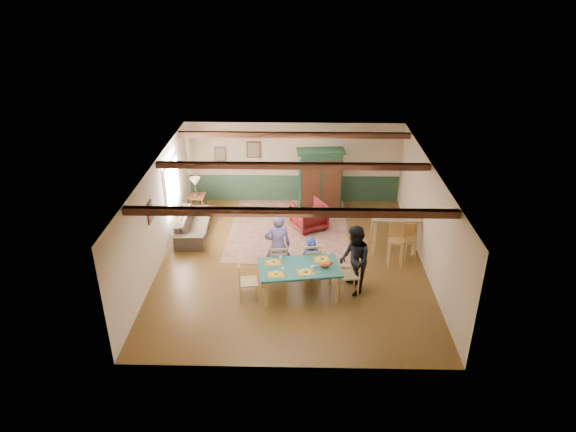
{
  "coord_description": "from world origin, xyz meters",
  "views": [
    {
      "loc": [
        0.17,
        -11.82,
        7.23
      ],
      "look_at": [
        -0.11,
        0.47,
        1.15
      ],
      "focal_mm": 32.0,
      "sensor_mm": 36.0,
      "label": 1
    }
  ],
  "objects_px": {
    "dining_chair_far_right": "(311,260)",
    "armchair": "(309,215)",
    "person_child": "(311,257)",
    "dining_chair_end_left": "(248,281)",
    "bar_stool_right": "(410,243)",
    "counter_table": "(393,232)",
    "cat": "(325,264)",
    "dining_chair_end_right": "(349,274)",
    "armoire": "(320,181)",
    "person_woman": "(354,260)",
    "end_table": "(197,205)",
    "person_man": "(278,246)",
    "dining_chair_far_left": "(278,262)",
    "dining_table": "(299,281)",
    "bar_stool_left": "(396,246)",
    "sofa": "(193,224)",
    "table_lamp": "(196,187)"
  },
  "relations": [
    {
      "from": "dining_chair_end_left",
      "to": "dining_table",
      "type": "bearing_deg",
      "value": -90.0
    },
    {
      "from": "person_man",
      "to": "bar_stool_right",
      "type": "height_order",
      "value": "person_man"
    },
    {
      "from": "dining_table",
      "to": "person_child",
      "type": "xyz_separation_m",
      "value": [
        0.29,
        0.9,
        0.14
      ]
    },
    {
      "from": "person_man",
      "to": "armchair",
      "type": "relative_size",
      "value": 1.99
    },
    {
      "from": "person_child",
      "to": "bar_stool_left",
      "type": "bearing_deg",
      "value": -175.87
    },
    {
      "from": "dining_chair_far_right",
      "to": "armchair",
      "type": "relative_size",
      "value": 1.09
    },
    {
      "from": "person_man",
      "to": "bar_stool_left",
      "type": "bearing_deg",
      "value": -176.99
    },
    {
      "from": "person_child",
      "to": "dining_chair_end_left",
      "type": "bearing_deg",
      "value": 27.3
    },
    {
      "from": "person_child",
      "to": "armchair",
      "type": "distance_m",
      "value": 2.61
    },
    {
      "from": "cat",
      "to": "armchair",
      "type": "bearing_deg",
      "value": 86.67
    },
    {
      "from": "counter_table",
      "to": "bar_stool_right",
      "type": "xyz_separation_m",
      "value": [
        0.36,
        -0.54,
        -0.03
      ]
    },
    {
      "from": "end_table",
      "to": "dining_chair_end_left",
      "type": "bearing_deg",
      "value": -65.78
    },
    {
      "from": "dining_chair_end_left",
      "to": "person_man",
      "type": "bearing_deg",
      "value": -43.15
    },
    {
      "from": "person_man",
      "to": "counter_table",
      "type": "height_order",
      "value": "person_man"
    },
    {
      "from": "dining_table",
      "to": "bar_stool_left",
      "type": "bearing_deg",
      "value": 29.03
    },
    {
      "from": "dining_chair_end_right",
      "to": "armchair",
      "type": "xyz_separation_m",
      "value": [
        -0.93,
        3.33,
        -0.08
      ]
    },
    {
      "from": "bar_stool_left",
      "to": "person_woman",
      "type": "bearing_deg",
      "value": -129.43
    },
    {
      "from": "cat",
      "to": "armchair",
      "type": "xyz_separation_m",
      "value": [
        -0.32,
        3.53,
        -0.47
      ]
    },
    {
      "from": "dining_chair_far_left",
      "to": "sofa",
      "type": "relative_size",
      "value": 0.47
    },
    {
      "from": "person_child",
      "to": "end_table",
      "type": "relative_size",
      "value": 1.64
    },
    {
      "from": "armchair",
      "to": "bar_stool_left",
      "type": "relative_size",
      "value": 0.76
    },
    {
      "from": "counter_table",
      "to": "bar_stool_right",
      "type": "bearing_deg",
      "value": -56.18
    },
    {
      "from": "cat",
      "to": "armoire",
      "type": "distance_m",
      "value": 4.78
    },
    {
      "from": "person_woman",
      "to": "counter_table",
      "type": "height_order",
      "value": "person_woman"
    },
    {
      "from": "dining_chair_far_left",
      "to": "end_table",
      "type": "bearing_deg",
      "value": -62.04
    },
    {
      "from": "person_man",
      "to": "end_table",
      "type": "relative_size",
      "value": 2.82
    },
    {
      "from": "dining_chair_end_left",
      "to": "sofa",
      "type": "bearing_deg",
      "value": 22.18
    },
    {
      "from": "sofa",
      "to": "bar_stool_right",
      "type": "xyz_separation_m",
      "value": [
        6.09,
        -1.31,
        0.18
      ]
    },
    {
      "from": "dining_chair_far_right",
      "to": "person_woman",
      "type": "height_order",
      "value": "person_woman"
    },
    {
      "from": "dining_chair_end_left",
      "to": "sofa",
      "type": "relative_size",
      "value": 0.47
    },
    {
      "from": "person_man",
      "to": "armoire",
      "type": "relative_size",
      "value": 0.89
    },
    {
      "from": "dining_chair_end_right",
      "to": "cat",
      "type": "relative_size",
      "value": 2.64
    },
    {
      "from": "dining_table",
      "to": "bar_stool_left",
      "type": "distance_m",
      "value": 2.89
    },
    {
      "from": "dining_chair_far_left",
      "to": "counter_table",
      "type": "bearing_deg",
      "value": -161.37
    },
    {
      "from": "dining_chair_end_left",
      "to": "dining_chair_end_right",
      "type": "bearing_deg",
      "value": -90.0
    },
    {
      "from": "dining_chair_end_right",
      "to": "armoire",
      "type": "xyz_separation_m",
      "value": [
        -0.57,
        4.58,
        0.53
      ]
    },
    {
      "from": "counter_table",
      "to": "armoire",
      "type": "bearing_deg",
      "value": 128.51
    },
    {
      "from": "sofa",
      "to": "bar_stool_right",
      "type": "bearing_deg",
      "value": -105.24
    },
    {
      "from": "dining_chair_end_left",
      "to": "person_woman",
      "type": "relative_size",
      "value": 0.58
    },
    {
      "from": "person_child",
      "to": "bar_stool_right",
      "type": "distance_m",
      "value": 2.8
    },
    {
      "from": "dining_chair_far_right",
      "to": "end_table",
      "type": "distance_m",
      "value": 5.06
    },
    {
      "from": "cat",
      "to": "dining_chair_end_right",
      "type": "bearing_deg",
      "value": 9.46
    },
    {
      "from": "dining_table",
      "to": "dining_chair_far_left",
      "type": "distance_m",
      "value": 0.88
    },
    {
      "from": "cat",
      "to": "table_lamp",
      "type": "bearing_deg",
      "value": 122.68
    },
    {
      "from": "person_child",
      "to": "armchair",
      "type": "height_order",
      "value": "person_child"
    },
    {
      "from": "sofa",
      "to": "counter_table",
      "type": "distance_m",
      "value": 5.79
    },
    {
      "from": "armoire",
      "to": "end_table",
      "type": "xyz_separation_m",
      "value": [
        -3.9,
        -0.37,
        -0.71
      ]
    },
    {
      "from": "armchair",
      "to": "counter_table",
      "type": "relative_size",
      "value": 0.72
    },
    {
      "from": "person_child",
      "to": "counter_table",
      "type": "xyz_separation_m",
      "value": [
        2.31,
        1.39,
        0.0
      ]
    },
    {
      "from": "dining_chair_end_right",
      "to": "counter_table",
      "type": "bearing_deg",
      "value": 138.12
    }
  ]
}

